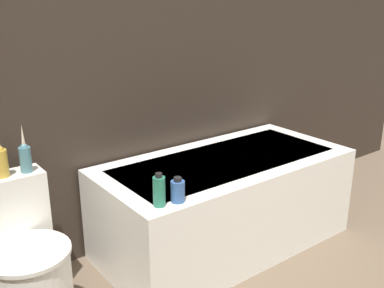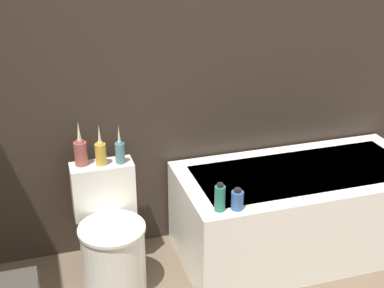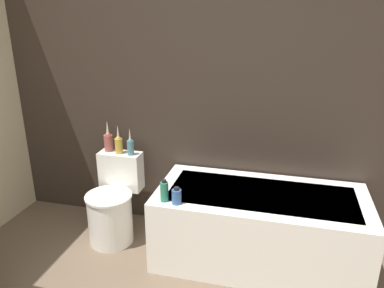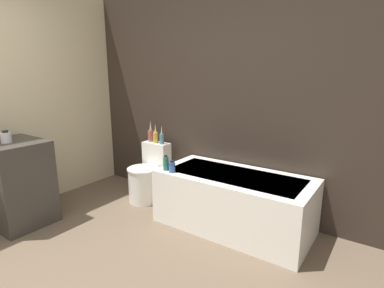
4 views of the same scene
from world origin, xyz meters
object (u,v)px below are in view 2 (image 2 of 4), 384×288
at_px(bathtub, 300,210).
at_px(shampoo_bottle_short, 237,200).
at_px(vase_gold, 80,151).
at_px(vase_bronze, 120,151).
at_px(toilet, 111,241).
at_px(vase_silver, 101,152).
at_px(shampoo_bottle_tall, 220,198).

xyz_separation_m(bathtub, shampoo_bottle_short, (-0.57, -0.30, 0.34)).
distance_m(vase_gold, vase_bronze, 0.23).
distance_m(toilet, vase_silver, 0.53).
bearing_deg(vase_bronze, toilet, -121.72).
height_order(toilet, shampoo_bottle_short, toilet).
relative_size(bathtub, shampoo_bottle_short, 12.41).
bearing_deg(bathtub, toilet, 179.66).
distance_m(vase_silver, vase_bronze, 0.11).
xyz_separation_m(vase_gold, shampoo_bottle_tall, (0.67, -0.51, -0.15)).
relative_size(vase_bronze, shampoo_bottle_short, 1.90).
distance_m(toilet, vase_bronze, 0.53).
bearing_deg(shampoo_bottle_tall, vase_gold, 142.83).
bearing_deg(shampoo_bottle_short, shampoo_bottle_tall, 170.56).
xyz_separation_m(vase_silver, vase_bronze, (0.11, -0.01, -0.00)).
height_order(bathtub, shampoo_bottle_tall, shampoo_bottle_tall).
bearing_deg(vase_gold, shampoo_bottle_short, -34.42).
xyz_separation_m(toilet, vase_bronze, (0.11, 0.18, 0.49)).
distance_m(vase_gold, shampoo_bottle_tall, 0.86).
bearing_deg(vase_gold, toilet, -63.31).
xyz_separation_m(bathtub, vase_silver, (-1.23, 0.20, 0.50)).
xyz_separation_m(bathtub, vase_gold, (-1.34, 0.23, 0.51)).
relative_size(bathtub, shampoo_bottle_tall, 9.47).
xyz_separation_m(vase_gold, vase_bronze, (0.22, -0.04, -0.01)).
distance_m(vase_gold, shampoo_bottle_short, 0.95).
bearing_deg(shampoo_bottle_tall, vase_silver, 139.59).
relative_size(toilet, vase_gold, 2.60).
height_order(vase_gold, vase_bronze, vase_gold).
height_order(toilet, vase_gold, vase_gold).
distance_m(bathtub, vase_silver, 1.34).
bearing_deg(vase_gold, bathtub, -9.66).
bearing_deg(toilet, bathtub, -0.34).
bearing_deg(shampoo_bottle_short, vase_gold, 145.58).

